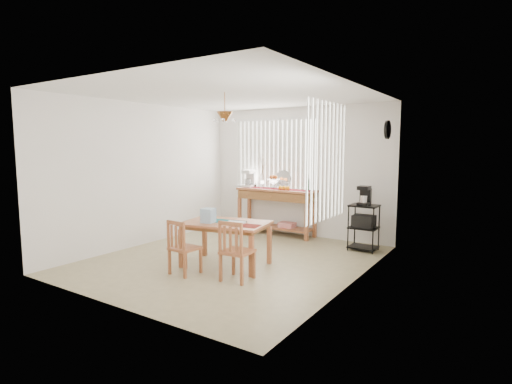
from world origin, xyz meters
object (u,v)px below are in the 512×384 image
Objects in this scene: dining_table at (226,227)px; wire_cart at (364,223)px; sideboard at (277,200)px; chair_right at (236,251)px; chair_left at (183,248)px; cart_items at (365,196)px.

wire_cart is at bearing 54.16° from dining_table.
sideboard is 2.34m from dining_table.
sideboard is 2.97m from chair_right.
wire_cart is 1.02× the size of chair_left.
dining_table is at bearing -125.72° from cart_items.
chair_left is at bearing -122.38° from cart_items.
cart_items is (1.92, -0.26, 0.25)m from sideboard.
cart_items reaches higher than chair_right.
dining_table is at bearing 138.11° from chair_right.
chair_left is at bearing -110.54° from dining_table.
cart_items is at bearing 57.62° from chair_left.
dining_table is 0.74m from chair_left.
dining_table is 0.75m from chair_right.
sideboard is 2.02× the size of chair_right.
chair_right is (0.79, 0.18, 0.02)m from chair_left.
wire_cart is at bearing -7.89° from sideboard.
chair_left is at bearing -167.01° from chair_right.
cart_items reaches higher than sideboard.
cart_items is 0.24× the size of dining_table.
wire_cart is at bearing 69.82° from chair_right.
chair_left is at bearing -122.46° from wire_cart.
wire_cart is 0.58× the size of dining_table.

